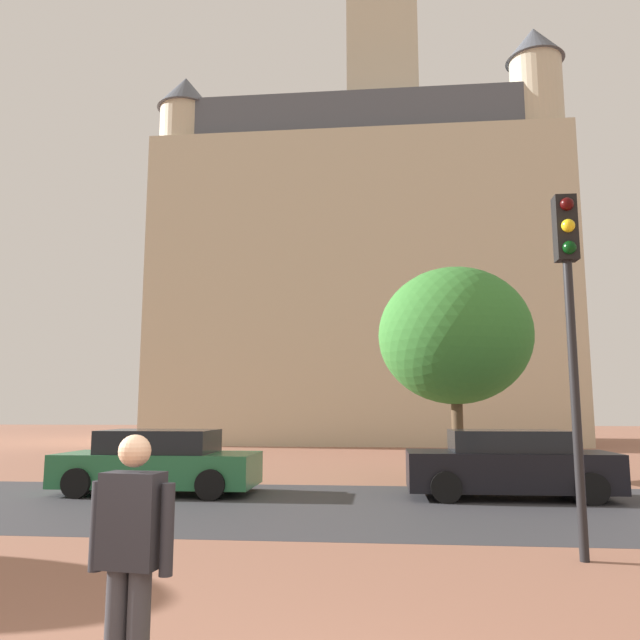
{
  "coord_description": "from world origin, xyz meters",
  "views": [
    {
      "loc": [
        1.38,
        -2.97,
        1.9
      ],
      "look_at": [
        -0.09,
        12.0,
        4.08
      ],
      "focal_mm": 34.59,
      "sensor_mm": 36.0,
      "label": 1
    }
  ],
  "objects_px": {
    "person_skater": "(131,552)",
    "car_black": "(509,465)",
    "traffic_light_pole": "(570,301)",
    "car_green": "(159,463)"
  },
  "relations": [
    {
      "from": "car_green",
      "to": "person_skater",
      "type": "bearing_deg",
      "value": -70.9
    },
    {
      "from": "car_black",
      "to": "traffic_light_pole",
      "type": "height_order",
      "value": "traffic_light_pole"
    },
    {
      "from": "car_green",
      "to": "car_black",
      "type": "bearing_deg",
      "value": 0.0
    },
    {
      "from": "person_skater",
      "to": "car_green",
      "type": "xyz_separation_m",
      "value": [
        -3.41,
        9.86,
        -0.27
      ]
    },
    {
      "from": "person_skater",
      "to": "car_black",
      "type": "xyz_separation_m",
      "value": [
        4.42,
        9.86,
        -0.26
      ]
    },
    {
      "from": "person_skater",
      "to": "car_black",
      "type": "relative_size",
      "value": 0.4
    },
    {
      "from": "person_skater",
      "to": "traffic_light_pole",
      "type": "height_order",
      "value": "traffic_light_pole"
    },
    {
      "from": "traffic_light_pole",
      "to": "car_green",
      "type": "bearing_deg",
      "value": 143.52
    },
    {
      "from": "person_skater",
      "to": "car_black",
      "type": "distance_m",
      "value": 10.81
    },
    {
      "from": "car_green",
      "to": "traffic_light_pole",
      "type": "distance_m",
      "value": 9.83
    }
  ]
}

